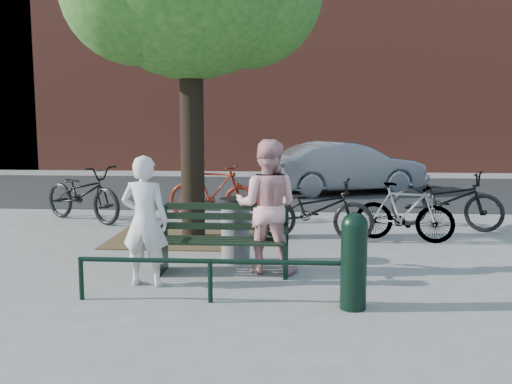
# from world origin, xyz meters

# --- Properties ---
(ground) EXTENTS (90.00, 90.00, 0.00)m
(ground) POSITION_xyz_m (0.00, 0.00, 0.00)
(ground) COLOR gray
(ground) RESTS_ON ground
(dirt_pit) EXTENTS (2.40, 2.00, 0.02)m
(dirt_pit) POSITION_xyz_m (-1.00, 2.20, 0.01)
(dirt_pit) COLOR brown
(dirt_pit) RESTS_ON ground
(road) EXTENTS (40.00, 7.00, 0.01)m
(road) POSITION_xyz_m (0.00, 8.50, 0.01)
(road) COLOR black
(road) RESTS_ON ground
(townhouse_row) EXTENTS (45.00, 4.00, 14.00)m
(townhouse_row) POSITION_xyz_m (0.17, 16.00, 6.25)
(townhouse_row) COLOR brown
(townhouse_row) RESTS_ON ground
(park_bench) EXTENTS (1.74, 0.54, 0.97)m
(park_bench) POSITION_xyz_m (-0.00, 0.08, 0.48)
(park_bench) COLOR black
(park_bench) RESTS_ON ground
(guard_railing) EXTENTS (3.06, 0.06, 0.51)m
(guard_railing) POSITION_xyz_m (0.00, -1.20, 0.40)
(guard_railing) COLOR black
(guard_railing) RESTS_ON ground
(person_left) EXTENTS (0.63, 0.44, 1.63)m
(person_left) POSITION_xyz_m (-0.90, -0.59, 0.82)
(person_left) COLOR beige
(person_left) RESTS_ON ground
(person_right) EXTENTS (0.96, 0.79, 1.80)m
(person_right) POSITION_xyz_m (0.58, 0.15, 0.90)
(person_right) COLOR #D89695
(person_right) RESTS_ON ground
(bollard) EXTENTS (0.29, 0.29, 1.07)m
(bollard) POSITION_xyz_m (1.60, -1.30, 0.58)
(bollard) COLOR black
(bollard) RESTS_ON ground
(litter_bin) EXTENTS (0.46, 0.46, 0.94)m
(litter_bin) POSITION_xyz_m (0.10, 0.60, 0.47)
(litter_bin) COLOR gray
(litter_bin) RESTS_ON ground
(bicycle_a) EXTENTS (2.24, 1.75, 1.13)m
(bicycle_a) POSITION_xyz_m (-3.29, 3.61, 0.57)
(bicycle_a) COLOR black
(bicycle_a) RESTS_ON ground
(bicycle_b) EXTENTS (2.04, 1.04, 1.18)m
(bicycle_b) POSITION_xyz_m (-0.68, 3.79, 0.59)
(bicycle_b) COLOR #5B180D
(bicycle_b) RESTS_ON ground
(bicycle_c) EXTENTS (2.10, 1.08, 1.05)m
(bicycle_c) POSITION_xyz_m (1.29, 2.20, 0.53)
(bicycle_c) COLOR black
(bicycle_c) RESTS_ON ground
(bicycle_d) EXTENTS (1.71, 0.95, 0.99)m
(bicycle_d) POSITION_xyz_m (2.80, 2.20, 0.50)
(bicycle_d) COLOR gray
(bicycle_d) RESTS_ON ground
(bicycle_e) EXTENTS (2.18, 1.58, 1.09)m
(bicycle_e) POSITION_xyz_m (3.78, 3.37, 0.55)
(bicycle_e) COLOR black
(bicycle_e) RESTS_ON ground
(parked_car) EXTENTS (4.52, 2.90, 1.41)m
(parked_car) POSITION_xyz_m (2.33, 8.10, 0.70)
(parked_car) COLOR slate
(parked_car) RESTS_ON ground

